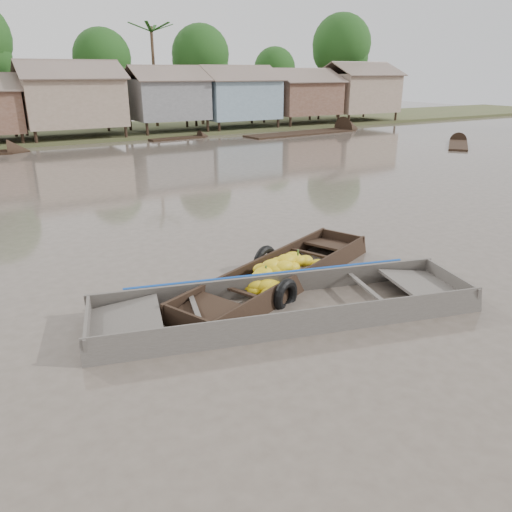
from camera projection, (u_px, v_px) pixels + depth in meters
ground at (243, 302)px, 10.60m from camera, size 120.00×120.00×0.00m
riverbank at (72, 94)px, 36.82m from camera, size 120.00×12.47×10.22m
banana_boat at (278, 276)px, 11.46m from camera, size 6.29×3.79×0.89m
viewer_boat at (286, 310)px, 10.10m from camera, size 8.03×3.90×0.62m
distant_boats at (190, 144)px, 34.02m from camera, size 47.70×15.77×0.35m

